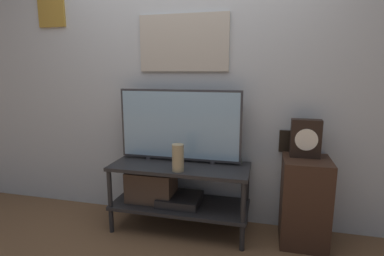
# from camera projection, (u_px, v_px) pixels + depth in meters

# --- Properties ---
(ground_plane) EXTENTS (12.00, 12.00, 0.00)m
(ground_plane) POSITION_uv_depth(u_px,v_px,m) (171.00, 245.00, 2.43)
(ground_plane) COLOR brown
(wall_back) EXTENTS (6.40, 0.08, 2.70)m
(wall_back) POSITION_uv_depth(u_px,v_px,m) (188.00, 75.00, 2.72)
(wall_back) COLOR #B2BCC6
(wall_back) RESTS_ON ground_plane
(media_console) EXTENTS (1.19, 0.48, 0.59)m
(media_console) POSITION_uv_depth(u_px,v_px,m) (169.00, 188.00, 2.65)
(media_console) COLOR #232326
(media_console) RESTS_ON ground_plane
(television) EXTENTS (1.09, 0.05, 0.64)m
(television) POSITION_uv_depth(u_px,v_px,m) (179.00, 125.00, 2.63)
(television) COLOR #333338
(television) RESTS_ON media_console
(vase_tall_ceramic) EXTENTS (0.10, 0.10, 0.22)m
(vase_tall_ceramic) POSITION_uv_depth(u_px,v_px,m) (178.00, 158.00, 2.41)
(vase_tall_ceramic) COLOR tan
(vase_tall_ceramic) RESTS_ON media_console
(vase_slim_bronze) EXTENTS (0.09, 0.09, 0.20)m
(vase_slim_bronze) POSITION_uv_depth(u_px,v_px,m) (237.00, 151.00, 2.64)
(vase_slim_bronze) COLOR #4C5647
(vase_slim_bronze) RESTS_ON media_console
(side_table) EXTENTS (0.36, 0.39, 0.71)m
(side_table) POSITION_uv_depth(u_px,v_px,m) (304.00, 201.00, 2.42)
(side_table) COLOR #382319
(side_table) RESTS_ON ground_plane
(mantel_clock) EXTENTS (0.23, 0.11, 0.31)m
(mantel_clock) POSITION_uv_depth(u_px,v_px,m) (306.00, 138.00, 2.39)
(mantel_clock) COLOR black
(mantel_clock) RESTS_ON side_table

